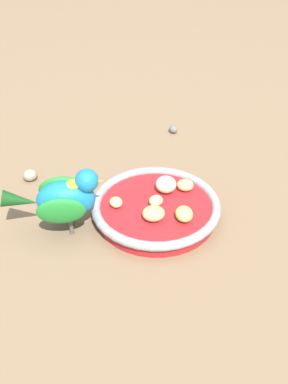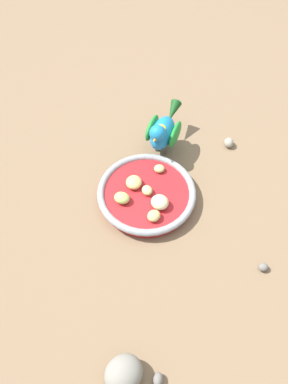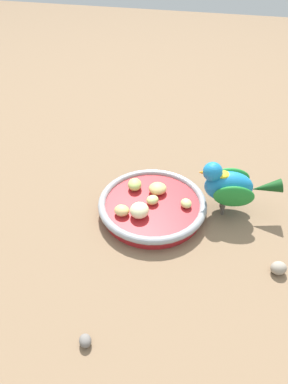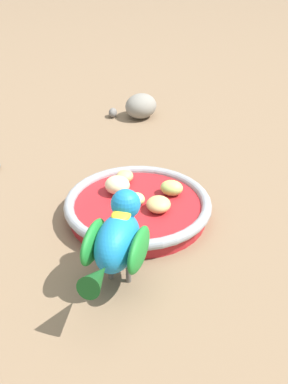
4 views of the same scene
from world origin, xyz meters
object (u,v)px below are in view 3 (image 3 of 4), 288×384
(parrot, at_px, (230,185))
(pebble_1, at_px, (85,341))
(apple_piece_4, at_px, (186,203))
(apple_piece_3, at_px, (152,200))
(pebble_0, at_px, (279,268))
(apple_piece_0, at_px, (139,210))
(feeding_bowl, at_px, (152,205))
(apple_piece_5, at_px, (135,185))
(apple_piece_2, at_px, (122,210))
(apple_piece_1, at_px, (158,189))

(parrot, height_order, pebble_1, parrot)
(apple_piece_4, xyz_separation_m, parrot, (0.08, 0.04, 0.03))
(apple_piece_3, height_order, pebble_0, apple_piece_3)
(apple_piece_0, xyz_separation_m, parrot, (0.16, 0.09, 0.03))
(feeding_bowl, xyz_separation_m, apple_piece_0, (-0.01, -0.04, 0.02))
(parrot, bearing_deg, pebble_0, 115.90)
(feeding_bowl, relative_size, apple_piece_4, 9.14)
(apple_piece_0, relative_size, apple_piece_3, 1.50)
(feeding_bowl, relative_size, pebble_1, 11.12)
(apple_piece_0, relative_size, pebble_0, 1.43)
(apple_piece_0, distance_m, apple_piece_5, 0.08)
(apple_piece_2, bearing_deg, apple_piece_1, 59.01)
(parrot, bearing_deg, apple_piece_5, -7.20)
(parrot, bearing_deg, feeding_bowl, 6.70)
(apple_piece_4, distance_m, parrot, 0.09)
(apple_piece_1, bearing_deg, apple_piece_5, -178.16)
(feeding_bowl, distance_m, pebble_1, 0.29)
(apple_piece_0, relative_size, apple_piece_2, 1.29)
(apple_piece_4, bearing_deg, feeding_bowl, -171.34)
(pebble_0, height_order, pebble_1, pebble_0)
(apple_piece_4, relative_size, pebble_0, 0.89)
(apple_piece_0, xyz_separation_m, pebble_0, (0.26, -0.04, -0.03))
(apple_piece_2, height_order, apple_piece_3, apple_piece_2)
(apple_piece_0, distance_m, apple_piece_2, 0.03)
(apple_piece_0, height_order, apple_piece_3, apple_piece_0)
(apple_piece_3, xyz_separation_m, pebble_0, (0.25, -0.09, -0.02))
(apple_piece_1, bearing_deg, apple_piece_2, -120.99)
(feeding_bowl, height_order, apple_piece_0, apple_piece_0)
(apple_piece_4, bearing_deg, pebble_1, -106.11)
(apple_piece_1, height_order, apple_piece_2, apple_piece_1)
(pebble_0, bearing_deg, apple_piece_5, 157.68)
(parrot, relative_size, pebble_1, 8.33)
(apple_piece_0, height_order, parrot, parrot)
(apple_piece_3, distance_m, apple_piece_4, 0.07)
(apple_piece_5, bearing_deg, apple_piece_4, -11.37)
(feeding_bowl, xyz_separation_m, apple_piece_3, (0.00, -0.00, 0.02))
(apple_piece_2, distance_m, apple_piece_3, 0.07)
(apple_piece_2, relative_size, pebble_0, 1.10)
(apple_piece_5, bearing_deg, apple_piece_1, 1.84)
(apple_piece_3, bearing_deg, pebble_1, -93.94)
(apple_piece_3, height_order, pebble_1, apple_piece_3)
(apple_piece_1, relative_size, apple_piece_5, 1.08)
(apple_piece_1, bearing_deg, parrot, 4.50)
(apple_piece_1, relative_size, apple_piece_4, 1.55)
(apple_piece_0, relative_size, parrot, 0.23)
(apple_piece_2, distance_m, parrot, 0.22)
(parrot, bearing_deg, apple_piece_3, 7.13)
(apple_piece_3, distance_m, pebble_0, 0.26)
(parrot, relative_size, pebble_0, 6.12)
(apple_piece_2, height_order, pebble_0, apple_piece_2)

